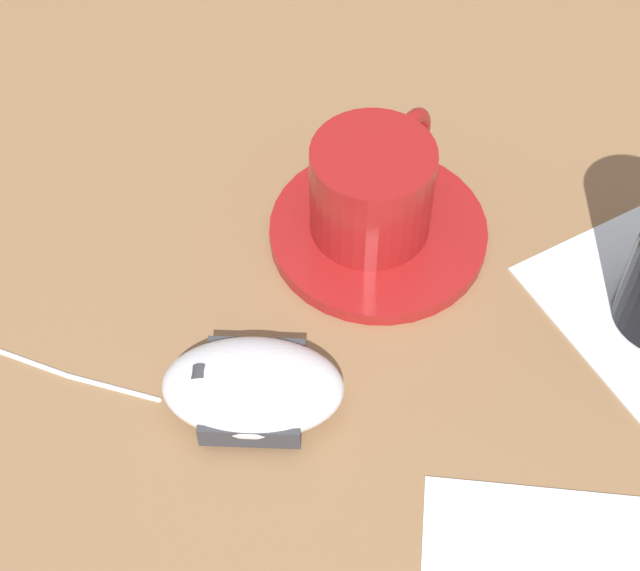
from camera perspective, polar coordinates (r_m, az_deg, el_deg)
ground_plane at (r=0.61m, az=8.19°, el=-1.24°), size 3.00×3.00×0.00m
saucer at (r=0.63m, az=3.40°, el=3.14°), size 0.14×0.14×0.01m
coffee_cup at (r=0.60m, az=3.14°, el=5.73°), size 0.08×0.11×0.07m
computer_mouse at (r=0.55m, az=-3.94°, el=-5.92°), size 0.12×0.11×0.04m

